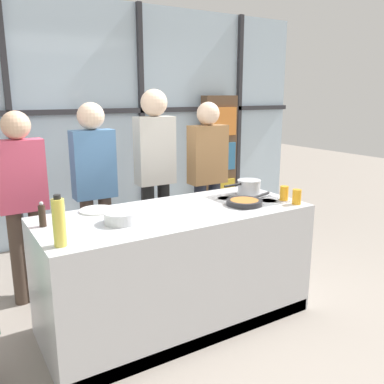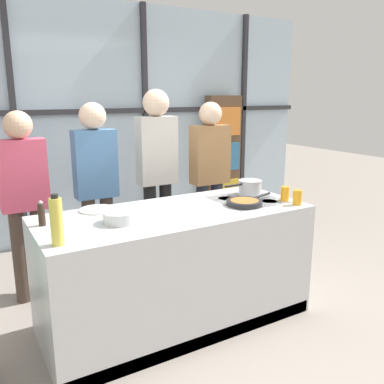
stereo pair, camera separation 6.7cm
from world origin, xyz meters
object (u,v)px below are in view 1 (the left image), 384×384
at_px(frying_pan, 245,202).
at_px(juice_glass_near, 297,197).
at_px(oil_bottle, 59,222).
at_px(spectator_center_left, 95,182).
at_px(juice_glass_far, 284,193).
at_px(mixing_bowl, 121,217).
at_px(saucepan, 249,187).
at_px(spectator_far_right, 208,171).
at_px(pepper_grinder, 42,215).
at_px(spectator_far_left, 23,195).
at_px(white_plate, 97,210).
at_px(spectator_center_right, 155,167).

bearing_deg(frying_pan, juice_glass_near, -29.00).
distance_m(oil_bottle, juice_glass_near, 1.81).
height_order(spectator_center_left, juice_glass_far, spectator_center_left).
height_order(mixing_bowl, juice_glass_far, juice_glass_far).
bearing_deg(saucepan, oil_bottle, -166.86).
distance_m(saucepan, juice_glass_near, 0.46).
distance_m(spectator_far_right, mixing_bowl, 1.68).
height_order(saucepan, pepper_grinder, pepper_grinder).
relative_size(saucepan, oil_bottle, 1.24).
bearing_deg(spectator_far_right, spectator_far_left, -0.00).
height_order(mixing_bowl, oil_bottle, oil_bottle).
bearing_deg(juice_glass_near, white_plate, 155.88).
bearing_deg(mixing_bowl, pepper_grinder, 156.79).
distance_m(oil_bottle, juice_glass_far, 1.82).
distance_m(spectator_far_right, frying_pan, 1.12).
xyz_separation_m(frying_pan, oil_bottle, (-1.45, -0.15, 0.12)).
height_order(spectator_far_right, saucepan, spectator_far_right).
bearing_deg(mixing_bowl, frying_pan, -3.91).
relative_size(spectator_center_right, juice_glass_far, 15.20).
relative_size(spectator_far_right, juice_glass_far, 14.17).
relative_size(frying_pan, saucepan, 1.33).
bearing_deg(saucepan, juice_glass_far, -68.92).
distance_m(spectator_far_left, saucepan, 1.88).
relative_size(spectator_far_left, spectator_far_right, 0.97).
distance_m(spectator_center_right, juice_glass_near, 1.40).
height_order(white_plate, oil_bottle, oil_bottle).
bearing_deg(spectator_far_left, spectator_far_right, 180.00).
relative_size(pepper_grinder, juice_glass_far, 1.44).
xyz_separation_m(spectator_center_right, oil_bottle, (-1.21, -1.21, -0.02)).
height_order(spectator_far_left, spectator_center_right, spectator_center_right).
xyz_separation_m(spectator_center_left, spectator_center_right, (0.60, -0.00, 0.08)).
distance_m(spectator_center_left, frying_pan, 1.36).
height_order(spectator_center_left, juice_glass_near, spectator_center_left).
bearing_deg(spectator_center_left, spectator_far_right, 180.00).
bearing_deg(saucepan, juice_glass_near, -75.20).
bearing_deg(saucepan, spectator_far_right, 81.82).
bearing_deg(frying_pan, mixing_bowl, 176.09).
bearing_deg(spectator_far_right, pepper_grinder, 23.60).
xyz_separation_m(spectator_center_left, spectator_far_right, (1.21, -0.00, -0.02)).
distance_m(saucepan, pepper_grinder, 1.70).
bearing_deg(spectator_center_left, juice_glass_near, 133.77).
bearing_deg(frying_pan, oil_bottle, -174.18).
distance_m(spectator_center_right, pepper_grinder, 1.46).
bearing_deg(frying_pan, juice_glass_far, -9.25).
xyz_separation_m(juice_glass_near, juice_glass_far, (0.00, 0.14, 0.00)).
distance_m(spectator_center_left, juice_glass_near, 1.75).
bearing_deg(juice_glass_near, spectator_far_left, 145.16).
xyz_separation_m(oil_bottle, juice_glass_near, (1.81, -0.05, -0.08)).
xyz_separation_m(white_plate, juice_glass_far, (1.40, -0.49, 0.05)).
height_order(spectator_far_left, spectator_center_left, spectator_center_left).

